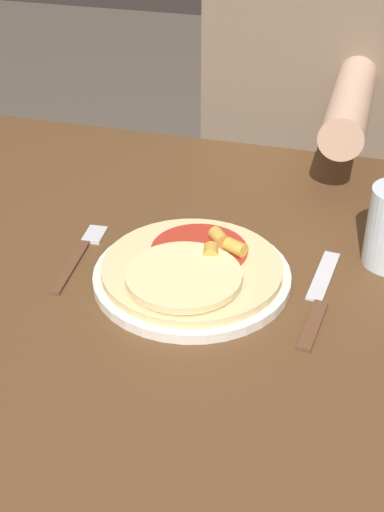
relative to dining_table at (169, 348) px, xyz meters
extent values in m
cube|color=brown|center=(0.00, 0.00, 0.09)|extent=(1.08, 0.96, 0.03)
cylinder|color=brown|center=(-0.48, 0.42, -0.28)|extent=(0.06, 0.06, 0.71)
cylinder|color=silver|center=(0.03, 0.03, 0.11)|extent=(0.27, 0.27, 0.01)
cylinder|color=#E0C689|center=(0.03, 0.03, 0.13)|extent=(0.24, 0.24, 0.01)
cylinder|color=#B22D1E|center=(0.03, 0.06, 0.13)|extent=(0.13, 0.13, 0.00)
cylinder|color=beige|center=(0.03, -0.01, 0.14)|extent=(0.15, 0.15, 0.01)
cylinder|color=gold|center=(0.05, 0.08, 0.14)|extent=(0.03, 0.03, 0.02)
cylinder|color=gold|center=(0.08, 0.06, 0.14)|extent=(0.03, 0.03, 0.02)
cylinder|color=gold|center=(0.05, 0.04, 0.14)|extent=(0.02, 0.03, 0.02)
cube|color=brown|center=(-0.14, 0.01, 0.11)|extent=(0.02, 0.13, 0.00)
cube|color=silver|center=(-0.14, 0.10, 0.11)|extent=(0.03, 0.05, 0.00)
cube|color=brown|center=(0.20, -0.03, 0.11)|extent=(0.03, 0.10, 0.00)
cube|color=silver|center=(0.20, 0.08, 0.11)|extent=(0.03, 0.12, 0.00)
cylinder|color=#2D2D38|center=(-0.01, 0.68, -0.38)|extent=(0.11, 0.11, 0.49)
cylinder|color=#2D2D38|center=(0.16, 0.68, -0.38)|extent=(0.11, 0.11, 0.49)
cube|color=#75604C|center=(0.08, 0.68, 0.11)|extent=(0.37, 0.22, 0.50)
cylinder|color=tan|center=(0.19, 0.42, 0.22)|extent=(0.07, 0.30, 0.07)
camera|label=1|loc=(0.24, -0.73, 0.67)|focal=50.00mm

